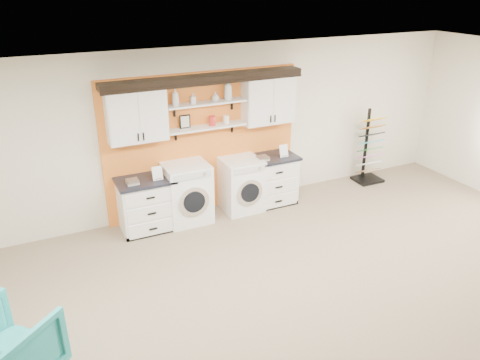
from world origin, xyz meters
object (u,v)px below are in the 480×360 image
washer (187,193)px  dryer (241,184)px  armchair (6,350)px  base_cabinet_left (147,204)px  base_cabinet_right (270,180)px  sample_rack (369,158)px

washer → dryer: (0.99, -0.00, -0.04)m
washer → armchair: size_ratio=1.17×
base_cabinet_left → armchair: (-2.08, -2.48, -0.05)m
base_cabinet_left → armchair: bearing=-130.0°
base_cabinet_right → sample_rack: bearing=0.8°
armchair → washer: bearing=-89.7°
base_cabinet_right → armchair: bearing=-150.3°
washer → sample_rack: 3.82m
base_cabinet_right → washer: size_ratio=0.90×
armchair → base_cabinet_right: bearing=-101.7°
washer → dryer: size_ratio=1.08×
washer → dryer: bearing=-0.0°
base_cabinet_left → washer: (0.69, -0.00, 0.07)m
dryer → sample_rack: 2.83m
dryer → armchair: size_ratio=1.08×
dryer → base_cabinet_right: bearing=0.3°
base_cabinet_right → washer: 1.57m
base_cabinet_right → washer: washer is taller
base_cabinet_left → armchair: 3.24m
dryer → sample_rack: size_ratio=0.64×
base_cabinet_right → armchair: size_ratio=1.05×
base_cabinet_left → armchair: base_cabinet_left is taller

